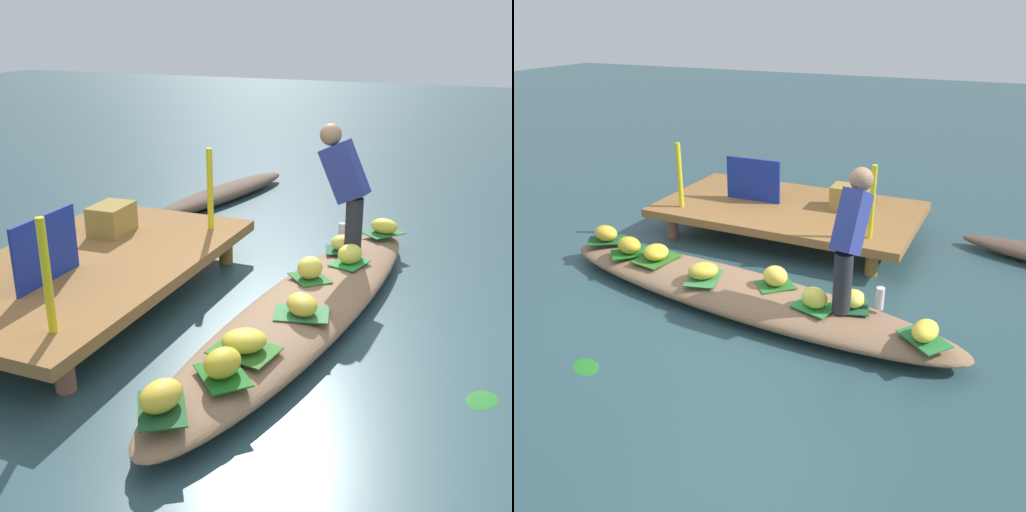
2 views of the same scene
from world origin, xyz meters
TOP-DOWN VIEW (x-y plane):
  - canal_water at (0.00, 0.00)m, footprint 40.00×40.00m
  - dock_platform at (-0.30, 1.89)m, footprint 3.20×1.80m
  - vendor_boat at (0.00, 0.00)m, footprint 4.46×1.31m
  - moored_boat at (3.10, 2.18)m, footprint 2.76×1.01m
  - leaf_mat_0 at (0.34, 0.08)m, footprint 0.43×0.43m
  - banana_bunch_0 at (0.34, 0.08)m, footprint 0.28×0.26m
  - leaf_mat_1 at (-1.04, 0.10)m, footprint 0.40×0.48m
  - banana_bunch_1 at (-1.04, 0.10)m, footprint 0.39×0.40m
  - leaf_mat_2 at (-1.84, 0.27)m, footprint 0.49×0.45m
  - banana_bunch_2 at (-1.84, 0.27)m, footprint 0.32×0.26m
  - leaf_mat_3 at (1.12, 0.00)m, footprint 0.36×0.38m
  - banana_bunch_3 at (1.12, 0.00)m, footprint 0.21×0.22m
  - leaf_mat_4 at (1.79, -0.26)m, footprint 0.47×0.45m
  - banana_bunch_4 at (1.79, -0.26)m, footprint 0.24×0.31m
  - leaf_mat_5 at (-0.36, -0.08)m, footprint 0.39×0.47m
  - banana_bunch_5 at (-0.36, -0.08)m, footprint 0.37×0.36m
  - leaf_mat_6 at (0.81, -0.15)m, footprint 0.40×0.34m
  - banana_bunch_6 at (0.81, -0.15)m, footprint 0.31×0.28m
  - leaf_mat_7 at (-1.38, 0.10)m, footprint 0.47×0.47m
  - banana_bunch_7 at (-1.38, 0.10)m, footprint 0.31×0.26m
  - vendor_person at (1.06, -0.01)m, footprint 0.23×0.50m
  - water_bottle at (1.34, 0.06)m, footprint 0.08×0.08m
  - market_banner at (-0.80, 1.89)m, footprint 0.74×0.04m
  - railing_post_west at (-1.50, 1.29)m, footprint 0.06×0.06m
  - railing_post_east at (0.90, 1.29)m, footprint 0.06×0.06m
  - produce_crate at (0.42, 2.12)m, footprint 0.46×0.34m
  - drifting_plant_2 at (-0.65, -1.43)m, footprint 0.32×0.28m

SIDE VIEW (x-z plane):
  - canal_water at x=0.00m, z-range 0.00..0.00m
  - drifting_plant_2 at x=-0.65m, z-range 0.00..0.01m
  - moored_boat at x=3.10m, z-range 0.00..0.20m
  - vendor_boat at x=0.00m, z-range 0.00..0.24m
  - leaf_mat_0 at x=0.34m, z-range 0.24..0.25m
  - leaf_mat_1 at x=-1.04m, z-range 0.24..0.25m
  - leaf_mat_2 at x=-1.84m, z-range 0.24..0.25m
  - leaf_mat_3 at x=1.12m, z-range 0.24..0.25m
  - leaf_mat_4 at x=1.79m, z-range 0.24..0.25m
  - leaf_mat_5 at x=-0.36m, z-range 0.24..0.25m
  - leaf_mat_6 at x=0.81m, z-range 0.24..0.25m
  - leaf_mat_7 at x=-1.38m, z-range 0.24..0.25m
  - dock_platform at x=-0.30m, z-range 0.13..0.51m
  - banana_bunch_1 at x=-1.04m, z-range 0.25..0.39m
  - banana_bunch_3 at x=1.12m, z-range 0.25..0.40m
  - banana_bunch_4 at x=1.79m, z-range 0.25..0.40m
  - banana_bunch_5 at x=-0.36m, z-range 0.25..0.40m
  - banana_bunch_2 at x=-1.84m, z-range 0.25..0.42m
  - banana_bunch_6 at x=0.81m, z-range 0.25..0.43m
  - banana_bunch_7 at x=-1.38m, z-range 0.25..0.43m
  - banana_bunch_0 at x=0.34m, z-range 0.25..0.44m
  - water_bottle at x=1.34m, z-range 0.24..0.45m
  - produce_crate at x=0.42m, z-range 0.38..0.66m
  - market_banner at x=-0.80m, z-range 0.38..0.92m
  - railing_post_west at x=-1.50m, z-range 0.38..1.18m
  - railing_post_east at x=0.90m, z-range 0.38..1.18m
  - vendor_person at x=1.06m, z-range 0.33..1.54m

